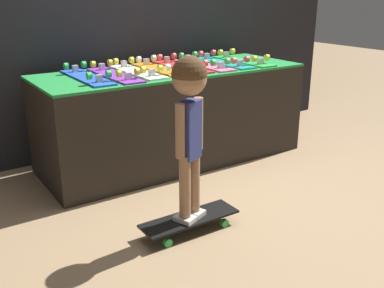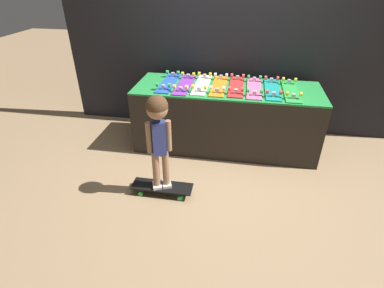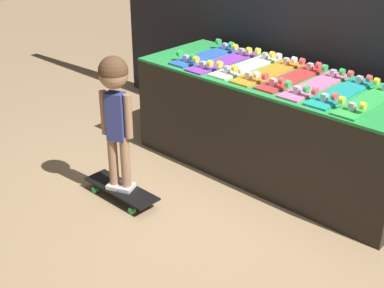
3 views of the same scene
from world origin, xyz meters
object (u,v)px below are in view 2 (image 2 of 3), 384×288
at_px(skateboard_purple_on_rack, 185,84).
at_px(child, 158,126).
at_px(skateboard_white_on_rack, 202,84).
at_px(skateboard_blue_on_rack, 169,82).
at_px(skateboard_green_on_rack, 291,90).
at_px(skateboard_pink_on_rack, 254,87).
at_px(skateboard_teal_on_rack, 272,88).
at_px(skateboard_on_floor, 162,187).
at_px(skateboard_red_on_rack, 236,86).
at_px(skateboard_orange_on_rack, 219,85).

distance_m(skateboard_purple_on_rack, child, 1.10).
bearing_deg(skateboard_white_on_rack, skateboard_blue_on_rack, -179.55).
bearing_deg(skateboard_green_on_rack, skateboard_pink_on_rack, 177.30).
xyz_separation_m(skateboard_blue_on_rack, skateboard_green_on_rack, (1.47, -0.03, 0.00)).
bearing_deg(skateboard_teal_on_rack, skateboard_pink_on_rack, -179.62).
xyz_separation_m(skateboard_purple_on_rack, skateboard_on_floor, (-0.03, -1.10, -0.74)).
distance_m(skateboard_blue_on_rack, skateboard_teal_on_rack, 1.26).
relative_size(skateboard_red_on_rack, skateboard_green_on_rack, 1.00).
height_order(skateboard_orange_on_rack, child, child).
distance_m(skateboard_red_on_rack, skateboard_teal_on_rack, 0.42).
height_order(skateboard_purple_on_rack, child, child).
bearing_deg(skateboard_blue_on_rack, skateboard_pink_on_rack, -0.64).
bearing_deg(child, skateboard_teal_on_rack, 23.78).
xyz_separation_m(skateboard_red_on_rack, child, (-0.66, -1.14, -0.03)).
bearing_deg(skateboard_red_on_rack, skateboard_white_on_rack, -179.11).
bearing_deg(skateboard_purple_on_rack, skateboard_orange_on_rack, 4.06).
relative_size(skateboard_green_on_rack, child, 0.73).
bearing_deg(skateboard_orange_on_rack, skateboard_on_floor, -111.83).
distance_m(skateboard_blue_on_rack, skateboard_orange_on_rack, 0.63).
xyz_separation_m(skateboard_pink_on_rack, skateboard_on_floor, (-0.87, -1.12, -0.74)).
bearing_deg(skateboard_purple_on_rack, skateboard_blue_on_rack, 171.64).
distance_m(skateboard_purple_on_rack, skateboard_on_floor, 1.33).
relative_size(skateboard_white_on_rack, skateboard_green_on_rack, 1.00).
height_order(skateboard_blue_on_rack, skateboard_pink_on_rack, same).
bearing_deg(skateboard_teal_on_rack, skateboard_white_on_rack, 179.06).
bearing_deg(child, skateboard_blue_on_rack, 76.83).
bearing_deg(skateboard_blue_on_rack, skateboard_on_floor, -81.01).
relative_size(skateboard_white_on_rack, skateboard_orange_on_rack, 1.00).
relative_size(skateboard_orange_on_rack, skateboard_on_floor, 1.16).
relative_size(skateboard_red_on_rack, skateboard_teal_on_rack, 1.00).
bearing_deg(skateboard_white_on_rack, child, -102.05).
xyz_separation_m(skateboard_orange_on_rack, skateboard_pink_on_rack, (0.42, -0.01, 0.00)).
bearing_deg(skateboard_red_on_rack, skateboard_teal_on_rack, -2.76).
bearing_deg(skateboard_green_on_rack, child, -139.67).
xyz_separation_m(skateboard_blue_on_rack, skateboard_purple_on_rack, (0.21, -0.03, 0.00)).
height_order(skateboard_teal_on_rack, skateboard_on_floor, skateboard_teal_on_rack).
relative_size(skateboard_orange_on_rack, child, 0.73).
height_order(skateboard_blue_on_rack, skateboard_purple_on_rack, same).
xyz_separation_m(skateboard_green_on_rack, child, (-1.29, -1.10, -0.03)).
height_order(skateboard_white_on_rack, skateboard_teal_on_rack, same).
relative_size(skateboard_purple_on_rack, skateboard_teal_on_rack, 1.00).
distance_m(skateboard_white_on_rack, skateboard_green_on_rack, 1.05).
xyz_separation_m(skateboard_orange_on_rack, skateboard_green_on_rack, (0.84, -0.03, 0.00)).
bearing_deg(skateboard_purple_on_rack, skateboard_red_on_rack, 3.70).
bearing_deg(skateboard_purple_on_rack, skateboard_on_floor, -91.65).
xyz_separation_m(skateboard_purple_on_rack, child, (-0.03, -1.10, -0.03)).
xyz_separation_m(skateboard_white_on_rack, skateboard_on_floor, (-0.24, -1.13, -0.74)).
bearing_deg(skateboard_white_on_rack, skateboard_teal_on_rack, -0.94).
relative_size(skateboard_on_floor, child, 0.63).
bearing_deg(skateboard_on_floor, skateboard_red_on_rack, 59.83).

